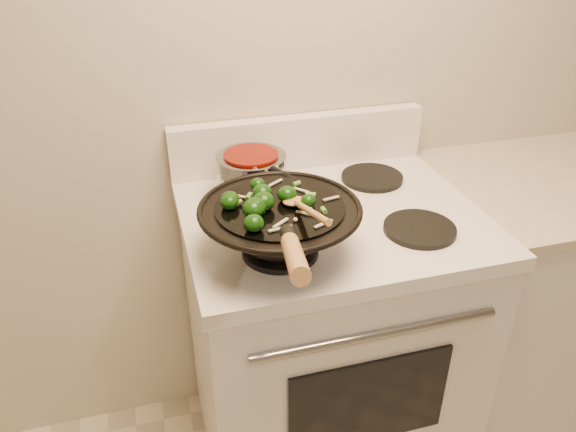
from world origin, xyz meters
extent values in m
plane|color=beige|center=(0.00, 1.50, 1.30)|extent=(3.50, 0.00, 3.50)
cube|color=white|center=(-0.26, 1.17, 0.44)|extent=(0.76, 0.64, 0.88)
cube|color=white|center=(-0.26, 1.17, 0.90)|extent=(0.78, 0.66, 0.04)
cube|color=white|center=(-0.26, 1.47, 1.00)|extent=(0.78, 0.05, 0.16)
cylinder|color=gray|center=(-0.26, 0.84, 0.78)|extent=(0.60, 0.02, 0.02)
cube|color=black|center=(-0.26, 0.84, 0.55)|extent=(0.42, 0.01, 0.28)
cylinder|color=black|center=(-0.44, 1.02, 0.93)|extent=(0.18, 0.18, 0.01)
cylinder|color=black|center=(-0.08, 1.02, 0.93)|extent=(0.18, 0.18, 0.01)
cylinder|color=black|center=(-0.44, 1.32, 0.93)|extent=(0.18, 0.18, 0.01)
cylinder|color=black|center=(-0.08, 1.32, 0.93)|extent=(0.18, 0.18, 0.01)
cube|color=white|center=(0.50, 1.20, 0.44)|extent=(0.78, 0.60, 0.88)
cube|color=beige|center=(0.50, 1.20, 0.90)|extent=(0.80, 0.62, 0.03)
torus|color=black|center=(-0.44, 1.02, 1.04)|extent=(0.37, 0.37, 0.01)
cylinder|color=black|center=(-0.44, 1.02, 1.04)|extent=(0.29, 0.29, 0.01)
cylinder|color=black|center=(-0.48, 0.82, 1.10)|extent=(0.04, 0.07, 0.04)
cylinder|color=#A97943|center=(-0.50, 0.69, 1.13)|extent=(0.07, 0.20, 0.09)
ellipsoid|color=#0D3308|center=(-0.55, 1.04, 1.06)|extent=(0.04, 0.04, 0.03)
cylinder|color=#4D782B|center=(-0.54, 1.04, 1.05)|extent=(0.02, 0.02, 0.01)
ellipsoid|color=#0D3308|center=(-0.52, 0.94, 1.06)|extent=(0.04, 0.04, 0.04)
ellipsoid|color=#0D3308|center=(-0.51, 0.99, 1.06)|extent=(0.05, 0.05, 0.04)
ellipsoid|color=#0D3308|center=(-0.55, 1.05, 1.06)|extent=(0.04, 0.04, 0.04)
cylinder|color=#4D782B|center=(-0.53, 1.05, 1.05)|extent=(0.02, 0.02, 0.02)
ellipsoid|color=#0D3308|center=(-0.48, 1.02, 1.07)|extent=(0.05, 0.05, 0.04)
ellipsoid|color=#0D3308|center=(-0.38, 1.00, 1.06)|extent=(0.03, 0.03, 0.03)
ellipsoid|color=#0D3308|center=(-0.50, 1.00, 1.07)|extent=(0.05, 0.05, 0.04)
cylinder|color=#4D782B|center=(-0.49, 1.00, 1.05)|extent=(0.02, 0.01, 0.02)
ellipsoid|color=#0D3308|center=(-0.42, 1.04, 1.06)|extent=(0.04, 0.04, 0.04)
ellipsoid|color=#0D3308|center=(-0.47, 1.11, 1.06)|extent=(0.03, 0.03, 0.03)
ellipsoid|color=#0D3308|center=(-0.47, 1.06, 1.06)|extent=(0.05, 0.05, 0.04)
cylinder|color=#4D782B|center=(-0.46, 1.06, 1.05)|extent=(0.02, 0.01, 0.01)
cube|color=beige|center=(-0.42, 1.13, 1.05)|extent=(0.04, 0.03, 0.00)
cube|color=beige|center=(-0.32, 1.02, 1.05)|extent=(0.04, 0.01, 0.00)
cube|color=beige|center=(-0.46, 0.91, 1.05)|extent=(0.01, 0.04, 0.00)
cube|color=beige|center=(-0.51, 1.08, 1.05)|extent=(0.04, 0.03, 0.00)
cube|color=beige|center=(-0.48, 1.03, 1.05)|extent=(0.02, 0.03, 0.00)
cube|color=beige|center=(-0.47, 0.92, 1.05)|extent=(0.05, 0.01, 0.00)
cube|color=beige|center=(-0.48, 1.10, 1.05)|extent=(0.03, 0.04, 0.00)
cube|color=beige|center=(-0.37, 0.92, 1.05)|extent=(0.05, 0.02, 0.00)
cube|color=beige|center=(-0.37, 1.07, 1.05)|extent=(0.03, 0.04, 0.00)
cube|color=beige|center=(-0.54, 1.08, 1.05)|extent=(0.04, 0.03, 0.00)
cube|color=beige|center=(-0.46, 0.94, 1.05)|extent=(0.04, 0.03, 0.00)
cube|color=beige|center=(-0.39, 0.97, 1.05)|extent=(0.04, 0.04, 0.00)
cylinder|color=#539C32|center=(-0.50, 1.07, 1.05)|extent=(0.02, 0.03, 0.01)
cylinder|color=#539C32|center=(-0.53, 1.05, 1.05)|extent=(0.02, 0.03, 0.02)
cylinder|color=#539C32|center=(-0.36, 0.96, 1.05)|extent=(0.02, 0.02, 0.02)
cylinder|color=#539C32|center=(-0.38, 1.10, 1.05)|extent=(0.02, 0.03, 0.02)
cylinder|color=#539C32|center=(-0.46, 1.03, 1.05)|extent=(0.03, 0.03, 0.02)
cylinder|color=#539C32|center=(-0.36, 1.04, 1.05)|extent=(0.03, 0.02, 0.01)
sphere|color=beige|center=(-0.53, 1.05, 1.05)|extent=(0.01, 0.01, 0.01)
sphere|color=beige|center=(-0.43, 0.95, 1.05)|extent=(0.01, 0.01, 0.01)
sphere|color=beige|center=(-0.52, 0.98, 1.05)|extent=(0.01, 0.01, 0.01)
sphere|color=beige|center=(-0.36, 1.04, 1.05)|extent=(0.01, 0.01, 0.01)
sphere|color=beige|center=(-0.38, 0.98, 1.05)|extent=(0.01, 0.01, 0.01)
ellipsoid|color=#A97943|center=(-0.41, 1.02, 1.06)|extent=(0.05, 0.04, 0.01)
cylinder|color=#A97943|center=(-0.41, 0.90, 1.09)|extent=(0.01, 0.22, 0.08)
cylinder|color=gray|center=(-0.44, 1.32, 0.99)|extent=(0.19, 0.19, 0.11)
cylinder|color=#620C04|center=(-0.44, 1.32, 1.04)|extent=(0.15, 0.15, 0.01)
cylinder|color=black|center=(-0.38, 1.18, 1.03)|extent=(0.06, 0.12, 0.02)
camera|label=1|loc=(-0.72, -0.04, 1.66)|focal=35.00mm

